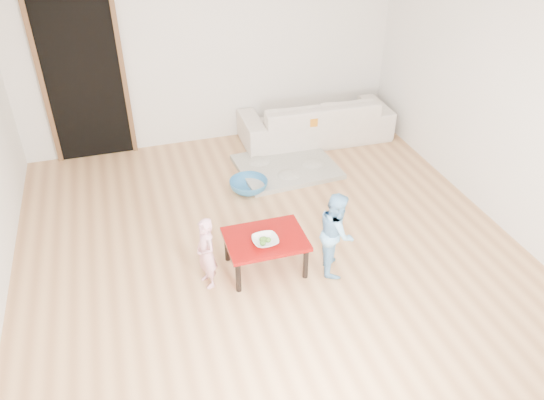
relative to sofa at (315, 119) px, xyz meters
name	(u,v)px	position (x,y,z in m)	size (l,w,h in m)	color
floor	(266,242)	(-1.32, -2.05, -0.30)	(5.00, 5.00, 0.01)	#B27B4C
back_wall	(210,46)	(-1.32, 0.45, 1.00)	(5.00, 0.02, 2.60)	white
right_wall	(500,97)	(1.18, -2.05, 1.00)	(0.02, 5.00, 2.60)	white
doorway	(84,81)	(-2.92, 0.43, 0.73)	(1.02, 0.08, 2.11)	brown
sofa	(315,119)	(0.00, 0.00, 0.00)	(2.05, 0.80, 0.60)	beige
cushion	(299,118)	(-0.32, -0.20, 0.15)	(0.42, 0.38, 0.11)	orange
red_table	(266,253)	(-1.45, -2.44, -0.11)	(0.75, 0.56, 0.38)	#7B0706
bowl	(265,241)	(-1.48, -2.53, 0.11)	(0.24, 0.24, 0.06)	white
broccoli	(265,241)	(-1.48, -2.53, 0.10)	(0.12, 0.12, 0.06)	#2D5919
child_pink	(206,253)	(-2.02, -2.49, 0.06)	(0.26, 0.17, 0.72)	pink
child_blue	(336,233)	(-0.81, -2.63, 0.12)	(0.41, 0.32, 0.85)	#63ACE6
basin	(249,186)	(-1.24, -1.04, -0.23)	(0.45, 0.45, 0.14)	teal
blanket	(286,167)	(-0.65, -0.68, -0.27)	(1.20, 1.00, 0.06)	beige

